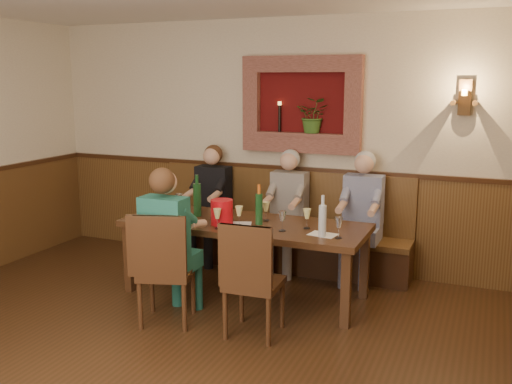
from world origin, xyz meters
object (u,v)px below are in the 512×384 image
(chair_near_left, at_px, (167,291))
(water_bottle, at_px, (322,220))
(person_bench_left, at_px, (210,214))
(spittoon_bucket, at_px, (222,212))
(person_bench_mid, at_px, (287,222))
(wine_bottle_green_a, at_px, (259,208))
(person_chair_front, at_px, (171,257))
(dining_table, at_px, (245,229))
(wine_bottle_green_b, at_px, (197,199))
(chair_near_right, at_px, (253,302))
(bench, at_px, (278,239))
(person_bench_right, at_px, (361,229))

(chair_near_left, xyz_separation_m, water_bottle, (1.22, 0.67, 0.61))
(person_bench_left, bearing_deg, water_bottle, -32.21)
(chair_near_left, distance_m, spittoon_bucket, 0.93)
(person_bench_mid, distance_m, wine_bottle_green_a, 0.93)
(person_bench_left, height_order, person_chair_front, person_chair_front)
(dining_table, relative_size, person_chair_front, 1.72)
(chair_near_left, height_order, person_bench_left, person_bench_left)
(chair_near_left, height_order, wine_bottle_green_a, wine_bottle_green_a)
(dining_table, bearing_deg, person_bench_left, 134.12)
(person_chair_front, relative_size, spittoon_bucket, 5.73)
(chair_near_left, relative_size, wine_bottle_green_b, 2.39)
(chair_near_left, distance_m, chair_near_right, 0.81)
(chair_near_left, xyz_separation_m, spittoon_bucket, (0.20, 0.71, 0.58))
(chair_near_left, height_order, spittoon_bucket, chair_near_left)
(bench, relative_size, person_bench_mid, 2.19)
(chair_near_left, xyz_separation_m, person_bench_mid, (0.51, 1.71, 0.27))
(person_bench_right, distance_m, person_chair_front, 2.10)
(bench, xyz_separation_m, person_bench_right, (0.97, -0.10, 0.25))
(person_bench_mid, bearing_deg, wine_bottle_green_a, -88.40)
(chair_near_left, bearing_deg, person_bench_right, 34.19)
(dining_table, xyz_separation_m, chair_near_right, (0.44, -0.80, -0.38))
(person_bench_right, distance_m, water_bottle, 1.10)
(person_bench_mid, xyz_separation_m, water_bottle, (0.71, -1.05, 0.34))
(chair_near_right, height_order, person_bench_left, person_bench_left)
(person_chair_front, distance_m, wine_bottle_green_b, 0.92)
(person_bench_right, bearing_deg, wine_bottle_green_a, -133.15)
(person_bench_left, xyz_separation_m, person_bench_mid, (0.95, 0.00, -0.00))
(person_bench_mid, bearing_deg, spittoon_bucket, -106.77)
(person_bench_left, bearing_deg, wine_bottle_green_a, -41.44)
(bench, xyz_separation_m, wine_bottle_green_b, (-0.55, -0.89, 0.60))
(wine_bottle_green_a, height_order, water_bottle, wine_bottle_green_a)
(wine_bottle_green_a, distance_m, water_bottle, 0.71)
(chair_near_right, relative_size, wine_bottle_green_b, 2.34)
(dining_table, relative_size, wine_bottle_green_b, 5.63)
(chair_near_left, xyz_separation_m, person_bench_left, (-0.45, 1.71, 0.27))
(person_chair_front, height_order, spittoon_bucket, person_chair_front)
(person_chair_front, xyz_separation_m, water_bottle, (1.22, 0.57, 0.33))
(person_bench_right, xyz_separation_m, wine_bottle_green_b, (-1.52, -0.79, 0.35))
(bench, height_order, wine_bottle_green_b, wine_bottle_green_b)
(wine_bottle_green_b, bearing_deg, spittoon_bucket, -29.10)
(person_chair_front, distance_m, spittoon_bucket, 0.71)
(chair_near_right, relative_size, person_chair_front, 0.72)
(person_bench_mid, distance_m, spittoon_bucket, 1.09)
(person_bench_mid, distance_m, person_bench_right, 0.83)
(chair_near_right, distance_m, wine_bottle_green_b, 1.45)
(person_bench_left, distance_m, person_bench_mid, 0.95)
(person_bench_mid, xyz_separation_m, wine_bottle_green_b, (-0.69, -0.79, 0.36))
(bench, height_order, chair_near_right, bench)
(bench, bearing_deg, person_bench_right, -6.17)
(chair_near_left, xyz_separation_m, wine_bottle_green_b, (-0.18, 0.92, 0.63))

